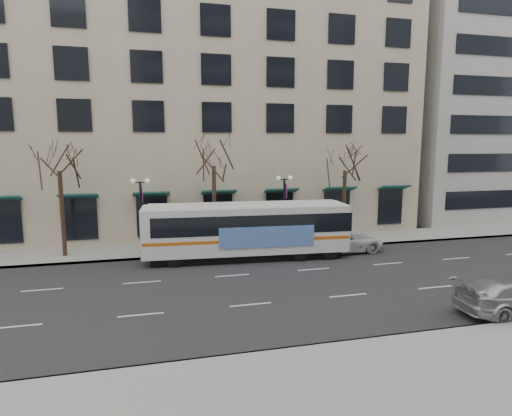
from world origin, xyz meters
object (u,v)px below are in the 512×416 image
object	(u,v)px
tree_far_right	(345,158)
lamp_post_left	(142,212)
tree_far_left	(58,156)
lamp_post_right	(284,207)
city_bus	(248,229)
tree_far_mid	(214,152)
white_pickup	(343,241)

from	to	relation	value
tree_far_right	lamp_post_left	distance (m)	15.40
tree_far_left	lamp_post_left	bearing A→B (deg)	-6.83
lamp_post_right	city_bus	world-z (taller)	lamp_post_right
tree_far_left	tree_far_mid	bearing A→B (deg)	0.00
lamp_post_right	white_pickup	distance (m)	4.81
tree_far_left	white_pickup	world-z (taller)	tree_far_left
tree_far_right	tree_far_left	bearing A→B (deg)	180.00
lamp_post_left	white_pickup	bearing A→B (deg)	-10.05
tree_far_left	white_pickup	size ratio (longest dim) A/B	1.49
tree_far_left	lamp_post_right	world-z (taller)	tree_far_left
tree_far_mid	white_pickup	world-z (taller)	tree_far_mid
lamp_post_right	city_bus	size ratio (longest dim) A/B	0.39
tree_far_right	city_bus	bearing A→B (deg)	-159.81
lamp_post_right	lamp_post_left	bearing A→B (deg)	180.00
lamp_post_left	white_pickup	distance (m)	13.94
white_pickup	lamp_post_left	bearing A→B (deg)	78.12
tree_far_right	lamp_post_right	xyz separation A→B (m)	(-4.99, -0.60, -3.48)
tree_far_right	white_pickup	size ratio (longest dim) A/B	1.44
tree_far_mid	tree_far_left	bearing A→B (deg)	-180.00
tree_far_mid	lamp_post_left	world-z (taller)	tree_far_mid
tree_far_left	lamp_post_right	distance (m)	15.48
lamp_post_right	city_bus	distance (m)	4.20
tree_far_left	tree_far_mid	xyz separation A→B (m)	(10.00, 0.00, 0.21)
city_bus	lamp_post_left	bearing A→B (deg)	164.04
tree_far_mid	white_pickup	bearing A→B (deg)	-19.31
lamp_post_right	white_pickup	bearing A→B (deg)	-34.00
city_bus	white_pickup	bearing A→B (deg)	4.33
tree_far_left	tree_far_mid	distance (m)	10.00
tree_far_mid	city_bus	bearing A→B (deg)	-60.37
white_pickup	city_bus	bearing A→B (deg)	88.49
tree_far_mid	lamp_post_right	bearing A→B (deg)	-6.83
lamp_post_left	lamp_post_right	size ratio (longest dim) A/B	1.00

